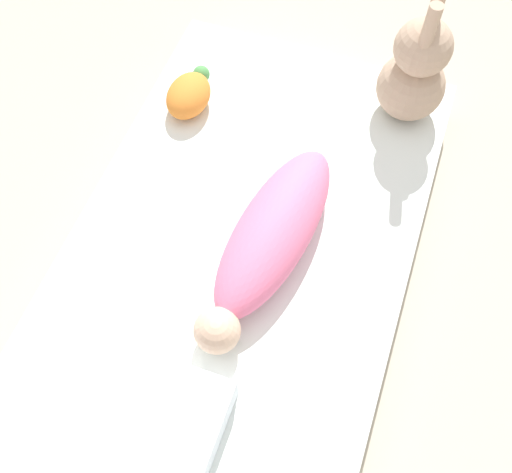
% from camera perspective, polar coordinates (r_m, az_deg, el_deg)
% --- Properties ---
extents(ground_plane, '(12.00, 12.00, 0.00)m').
position_cam_1_polar(ground_plane, '(1.53, -1.62, -3.62)').
color(ground_plane, '#B2A893').
extents(bed_mattress, '(1.36, 0.79, 0.13)m').
position_cam_1_polar(bed_mattress, '(1.47, -1.68, -2.51)').
color(bed_mattress, white).
rests_on(bed_mattress, ground_plane).
extents(swaddled_baby, '(0.57, 0.23, 0.13)m').
position_cam_1_polar(swaddled_baby, '(1.35, 1.35, -0.17)').
color(swaddled_baby, pink).
rests_on(swaddled_baby, bed_mattress).
extents(pillow, '(0.32, 0.37, 0.08)m').
position_cam_1_polar(pillow, '(1.26, -12.68, -17.66)').
color(pillow, white).
rests_on(pillow, bed_mattress).
extents(bunny_plush, '(0.18, 0.18, 0.37)m').
position_cam_1_polar(bunny_plush, '(1.60, 14.92, 14.87)').
color(bunny_plush, tan).
rests_on(bunny_plush, bed_mattress).
extents(turtle_plush, '(0.19, 0.11, 0.08)m').
position_cam_1_polar(turtle_plush, '(1.64, -6.37, 13.31)').
color(turtle_plush, orange).
rests_on(turtle_plush, bed_mattress).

